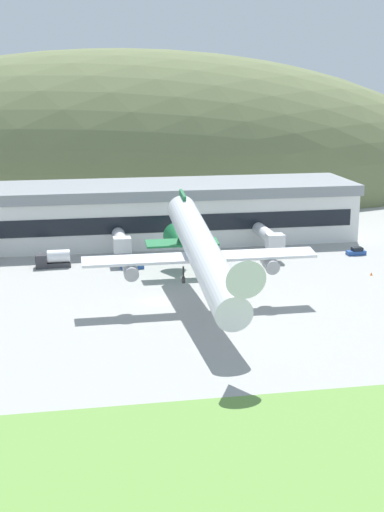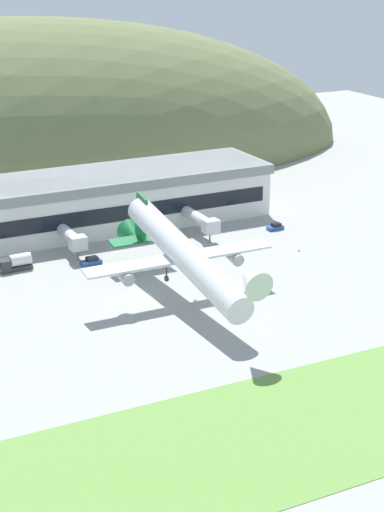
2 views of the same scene
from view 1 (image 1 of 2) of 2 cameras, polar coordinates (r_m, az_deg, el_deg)
name	(u,v)px [view 1 (image 1 of 2)]	position (r m, az deg, el deg)	size (l,w,h in m)	color
ground_plane	(156,302)	(116.06, -2.86, -3.66)	(362.32, 362.32, 0.00)	#9E9E99
grass_strip_foreground	(228,468)	(69.70, 2.88, -16.59)	(326.09, 29.40, 0.08)	#669342
hill_backdrop	(126,194)	(220.96, -5.30, 4.96)	(223.93, 86.85, 86.52)	#667047
terminal_building	(117,210)	(156.34, -6.02, 3.70)	(105.03, 20.72, 12.64)	white
jetway_1	(121,241)	(141.08, -5.73, 1.23)	(3.38, 11.48, 5.43)	silver
jetway_2	(268,236)	(145.16, 6.13, 1.59)	(3.38, 13.87, 5.43)	silver
cargo_airplane	(202,252)	(110.25, 0.81, 0.29)	(37.02, 53.58, 13.13)	silver
service_car_1	(356,252)	(149.29, 13.01, 0.34)	(3.89, 1.92, 1.55)	#264C99
service_car_2	(133,265)	(135.63, -4.78, -0.73)	(4.39, 2.10, 1.63)	#264C99
fuel_truck	(54,259)	(138.52, -11.02, -0.25)	(6.73, 2.71, 3.33)	#333338
traffic_cone_0	(371,274)	(134.86, 14.15, -1.39)	(0.52, 0.52, 0.58)	orange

